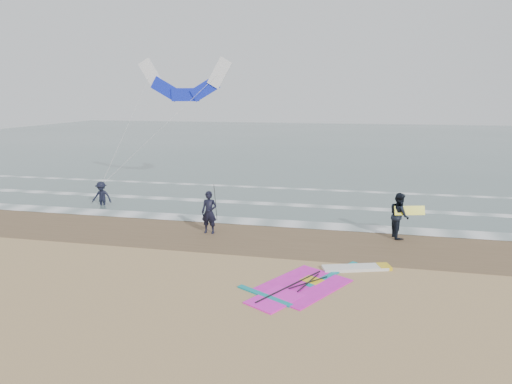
% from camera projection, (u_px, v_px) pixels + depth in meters
% --- Properties ---
extents(ground, '(120.00, 120.00, 0.00)m').
position_uv_depth(ground, '(253.00, 298.00, 13.86)').
color(ground, tan).
rests_on(ground, ground).
extents(sea_water, '(120.00, 80.00, 0.02)m').
position_uv_depth(sea_water, '(334.00, 142.00, 59.71)').
color(sea_water, '#47605E').
rests_on(sea_water, ground).
extents(wet_sand_band, '(120.00, 5.00, 0.01)m').
position_uv_depth(wet_sand_band, '(284.00, 238.00, 19.59)').
color(wet_sand_band, brown).
rests_on(wet_sand_band, ground).
extents(foam_waterline, '(120.00, 9.15, 0.02)m').
position_uv_depth(foam_waterline, '(297.00, 212.00, 23.83)').
color(foam_waterline, white).
rests_on(foam_waterline, ground).
extents(windsurf_rig, '(4.96, 4.69, 0.12)m').
position_uv_depth(windsurf_rig, '(318.00, 281.00, 15.03)').
color(windsurf_rig, white).
rests_on(windsurf_rig, ground).
extents(person_standing, '(0.70, 0.47, 1.91)m').
position_uv_depth(person_standing, '(209.00, 212.00, 20.13)').
color(person_standing, black).
rests_on(person_standing, ground).
extents(person_walking, '(0.95, 1.11, 1.98)m').
position_uv_depth(person_walking, '(399.00, 215.00, 19.49)').
color(person_walking, black).
rests_on(person_walking, ground).
extents(person_wading, '(1.15, 0.72, 1.71)m').
position_uv_depth(person_wading, '(101.00, 191.00, 25.17)').
color(person_wading, black).
rests_on(person_wading, ground).
extents(held_pole, '(0.17, 0.86, 1.82)m').
position_uv_depth(held_pole, '(215.00, 203.00, 19.97)').
color(held_pole, black).
rests_on(held_pole, ground).
extents(carried_kiteboard, '(1.30, 0.51, 0.39)m').
position_uv_depth(carried_kiteboard, '(410.00, 211.00, 19.26)').
color(carried_kiteboard, yellow).
rests_on(carried_kiteboard, ground).
extents(surf_kite, '(6.29, 4.85, 7.15)m').
position_uv_depth(surf_kite, '(185.00, 84.00, 27.75)').
color(surf_kite, white).
rests_on(surf_kite, ground).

